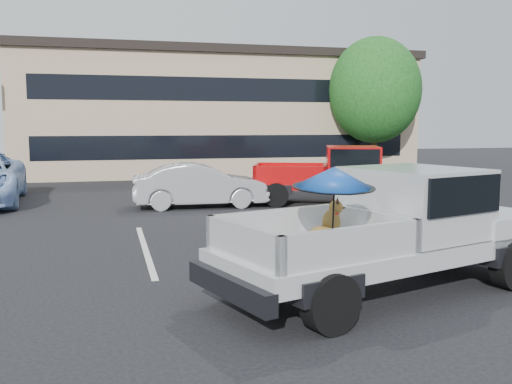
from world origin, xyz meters
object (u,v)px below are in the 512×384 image
silver_pickup (403,222)px  red_pickup (347,173)px  tree_right (375,90)px  silver_sedan (200,185)px  tree_back (270,94)px

silver_pickup → red_pickup: silver_pickup is taller
tree_right → silver_sedan: tree_right is taller
tree_right → red_pickup: bearing=-120.8°
tree_right → silver_pickup: size_ratio=1.13×
tree_back → red_pickup: bearing=-97.7°
silver_pickup → tree_right: bearing=47.7°
red_pickup → tree_right: bearing=79.2°
tree_right → tree_back: 8.55m
tree_back → silver_sedan: (-6.95, -16.31, -3.73)m
tree_right → tree_back: tree_back is taller
tree_right → tree_back: bearing=110.6°
silver_pickup → silver_sedan: size_ratio=1.46×
silver_pickup → red_pickup: 9.59m
tree_right → red_pickup: 10.76m
silver_pickup → silver_sedan: 9.74m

